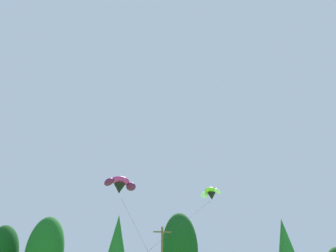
% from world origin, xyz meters
% --- Properties ---
extents(treeline_tree_e, '(4.76, 4.76, 14.38)m').
position_xyz_m(treeline_tree_e, '(-4.85, 57.52, 9.01)').
color(treeline_tree_e, '#472D19').
rests_on(treeline_tree_e, ground_plane).
extents(treeline_tree_f, '(5.77, 5.77, 14.70)m').
position_xyz_m(treeline_tree_f, '(5.12, 56.36, 8.90)').
color(treeline_tree_f, '#472D19').
rests_on(treeline_tree_f, ground_plane).
extents(treeline_tree_h, '(4.54, 4.54, 13.34)m').
position_xyz_m(treeline_tree_h, '(20.95, 52.43, 8.36)').
color(treeline_tree_h, '#472D19').
rests_on(treeline_tree_h, ground_plane).
extents(parafoil_kite_high_lime_white, '(13.24, 13.72, 11.85)m').
position_xyz_m(parafoil_kite_high_lime_white, '(5.98, 38.11, 12.76)').
color(parafoil_kite_high_lime_white, '#93D633').
extents(parafoil_kite_mid_magenta, '(5.46, 10.85, 10.70)m').
position_xyz_m(parafoil_kite_mid_magenta, '(-4.07, 31.03, 11.09)').
color(parafoil_kite_mid_magenta, '#D12893').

